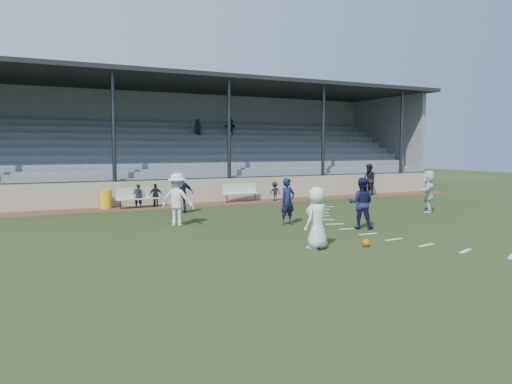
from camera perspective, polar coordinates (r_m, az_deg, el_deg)
ground at (r=15.14m, az=4.27°, el=-5.65°), size 90.00×90.00×0.00m
cinder_track at (r=24.64m, az=-8.39°, el=-1.54°), size 34.00×2.00×0.02m
retaining_wall at (r=25.58m, az=-9.15°, el=0.02°), size 34.00×0.18×1.20m
bench_left at (r=23.97m, az=-13.41°, el=-0.42°), size 2.04×0.72×0.95m
bench_right at (r=26.10m, az=-1.81°, el=0.14°), size 2.02×0.60×0.95m
trash_bin at (r=24.20m, az=-16.77°, el=-0.77°), size 0.54×0.54×0.86m
football at (r=14.59m, az=12.47°, el=-5.69°), size 0.23×0.23×0.23m
player_white_lead at (r=13.96m, az=6.97°, el=-2.97°), size 0.99×0.83×1.73m
player_navy_lead at (r=18.31m, az=3.64°, el=-1.07°), size 0.69×0.52×1.72m
player_navy_mid at (r=17.71m, az=11.95°, el=-1.26°), size 1.10×1.08×1.79m
player_white_wing at (r=18.21m, az=-8.96°, el=-0.85°), size 1.39×1.36×1.91m
player_navy_wing at (r=21.72m, az=-8.45°, el=-0.22°), size 1.05×0.63×1.68m
player_white_back at (r=23.17m, az=19.09°, el=0.08°), size 1.65×1.52×1.84m
official at (r=30.27m, az=12.80°, el=1.39°), size 0.86×1.02×1.87m
sub_left_near at (r=23.87m, az=-13.32°, el=-0.44°), size 0.45×0.34×1.13m
sub_left_far at (r=24.20m, az=-11.39°, el=-0.36°), size 0.68×0.35×1.11m
sub_right at (r=26.55m, az=2.16°, el=0.08°), size 0.65×0.38×1.00m
grandstand at (r=30.02m, az=-11.91°, el=3.76°), size 34.60×9.00×6.61m
penalty_arc at (r=17.59m, az=15.90°, el=-4.31°), size 3.89×14.63×0.01m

